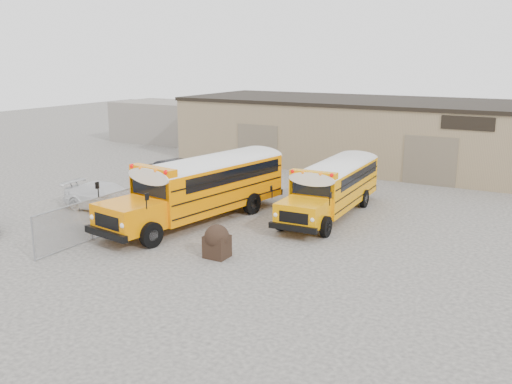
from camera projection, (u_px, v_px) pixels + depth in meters
The scene contains 9 objects.
ground at pixel (248, 243), 24.13m from camera, with size 120.00×120.00×0.00m, color #44403E.
warehouse at pixel (390, 133), 40.48m from camera, with size 30.20×10.20×4.67m.
chainlink_fence at pixel (177, 192), 29.34m from camera, with size 0.07×18.07×1.81m.
distant_building_left at pixel (164, 121), 52.88m from camera, with size 8.00×6.00×3.60m, color gray.
school_bus_left at pixel (282, 164), 32.06m from camera, with size 4.21×10.83×3.09m.
school_bus_right at pixel (365, 165), 33.08m from camera, with size 2.66×9.21×2.67m.
tarp_bundle at pixel (217, 241), 22.24m from camera, with size 0.98×0.98×1.34m.
car_white at pixel (107, 197), 29.11m from camera, with size 1.94×4.78×1.39m, color silver.
car_dark at pixel (178, 171), 35.61m from camera, with size 1.45×4.16×1.37m, color black.
Camera 1 is at (11.64, -19.79, 7.73)m, focal length 40.00 mm.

